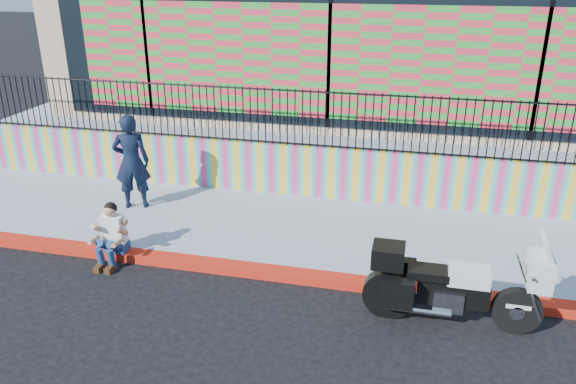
% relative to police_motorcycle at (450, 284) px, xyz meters
% --- Properties ---
extents(ground, '(90.00, 90.00, 0.00)m').
position_rel_police_motorcycle_xyz_m(ground, '(-2.59, 0.64, -0.64)').
color(ground, black).
rests_on(ground, ground).
extents(red_curb, '(16.00, 0.30, 0.15)m').
position_rel_police_motorcycle_xyz_m(red_curb, '(-2.59, 0.64, -0.56)').
color(red_curb, red).
rests_on(red_curb, ground).
extents(sidewalk, '(16.00, 3.00, 0.15)m').
position_rel_police_motorcycle_xyz_m(sidewalk, '(-2.59, 2.29, -0.56)').
color(sidewalk, '#919AAE').
rests_on(sidewalk, ground).
extents(mural_wall, '(16.00, 0.20, 1.10)m').
position_rel_police_motorcycle_xyz_m(mural_wall, '(-2.59, 3.89, 0.06)').
color(mural_wall, '#DB397B').
rests_on(mural_wall, sidewalk).
extents(metal_fence, '(15.80, 0.04, 1.20)m').
position_rel_police_motorcycle_xyz_m(metal_fence, '(-2.59, 3.89, 1.21)').
color(metal_fence, black).
rests_on(metal_fence, mural_wall).
extents(elevated_platform, '(16.00, 10.00, 1.25)m').
position_rel_police_motorcycle_xyz_m(elevated_platform, '(-2.59, 8.99, -0.01)').
color(elevated_platform, '#919AAE').
rests_on(elevated_platform, ground).
extents(storefront_building, '(14.00, 8.06, 4.00)m').
position_rel_police_motorcycle_xyz_m(storefront_building, '(-2.59, 8.77, 2.61)').
color(storefront_building, tan).
rests_on(storefront_building, elevated_platform).
extents(police_motorcycle, '(2.44, 0.81, 1.52)m').
position_rel_police_motorcycle_xyz_m(police_motorcycle, '(0.00, 0.00, 0.00)').
color(police_motorcycle, black).
rests_on(police_motorcycle, ground).
extents(police_officer, '(0.83, 0.68, 1.95)m').
position_rel_police_motorcycle_xyz_m(police_officer, '(-6.16, 2.45, 0.49)').
color(police_officer, black).
rests_on(police_officer, sidewalk).
extents(seated_man, '(0.54, 0.71, 1.06)m').
position_rel_police_motorcycle_xyz_m(seated_man, '(-5.57, 0.43, -0.19)').
color(seated_man, navy).
rests_on(seated_man, ground).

